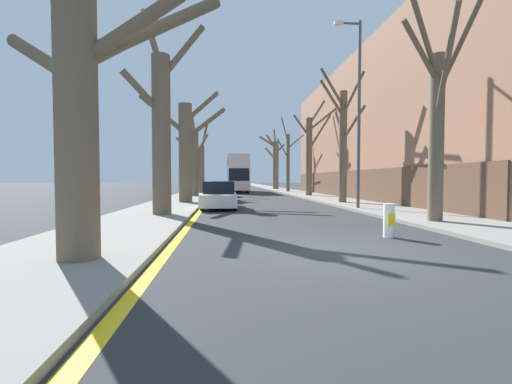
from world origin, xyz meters
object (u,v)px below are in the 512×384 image
object	(u,v)px
parked_car_2	(222,189)
street_tree_right_4	(275,161)
street_tree_right_3	(288,160)
parked_car_1	(221,192)
parked_car_0	(219,196)
traffic_bollard	(389,220)
lamp_post	(357,107)
street_tree_right_1	(343,140)
street_tree_left_3	(194,157)
street_tree_right_0	(437,123)
street_tree_left_0	(84,108)
double_decker_bus	(237,172)
street_tree_right_2	(310,151)
street_tree_left_4	(200,165)
street_tree_left_1	(161,126)
street_tree_left_2	(186,148)

from	to	relation	value
parked_car_2	street_tree_right_4	bearing A→B (deg)	68.66
street_tree_right_3	parked_car_1	size ratio (longest dim) A/B	1.97
parked_car_0	traffic_bollard	bearing A→B (deg)	-63.81
parked_car_1	lamp_post	xyz separation A→B (m)	(7.00, -7.59, 4.57)
lamp_post	street_tree_right_1	bearing A→B (deg)	80.14
street_tree_left_3	street_tree_right_0	distance (m)	21.37
street_tree_left_0	parked_car_1	xyz separation A→B (m)	(2.22, 17.88, -2.23)
double_decker_bus	lamp_post	size ratio (longest dim) A/B	1.17
parked_car_2	traffic_bollard	distance (m)	22.80
street_tree_right_2	double_decker_bus	xyz separation A→B (m)	(-6.22, 11.49, -1.73)
street_tree_left_4	street_tree_right_3	world-z (taller)	street_tree_right_3
street_tree_left_0	street_tree_right_0	distance (m)	10.80
street_tree_right_2	lamp_post	world-z (taller)	lamp_post
double_decker_bus	street_tree_left_3	bearing A→B (deg)	-109.33
street_tree_right_3	parked_car_1	distance (m)	18.00
double_decker_bus	parked_car_0	bearing A→B (deg)	-94.38
street_tree_left_1	traffic_bollard	xyz separation A→B (m)	(7.04, -5.67, -3.32)
street_tree_right_1	double_decker_bus	world-z (taller)	street_tree_right_1
street_tree_right_4	traffic_bollard	xyz separation A→B (m)	(-3.05, -42.28, -3.81)
lamp_post	traffic_bollard	bearing A→B (deg)	-105.67
lamp_post	traffic_bollard	world-z (taller)	lamp_post
street_tree_right_4	lamp_post	bearing A→B (deg)	-91.35
street_tree_left_1	double_decker_bus	distance (m)	27.82
street_tree_right_3	street_tree_right_4	size ratio (longest dim) A/B	0.93
traffic_bollard	street_tree_right_4	bearing A→B (deg)	85.87
street_tree_left_1	traffic_bollard	world-z (taller)	street_tree_left_1
street_tree_left_0	street_tree_right_4	distance (m)	45.69
street_tree_left_0	street_tree_right_3	bearing A→B (deg)	73.51
street_tree_left_0	street_tree_right_1	size ratio (longest dim) A/B	0.72
street_tree_right_1	parked_car_2	distance (m)	13.15
street_tree_right_2	traffic_bollard	distance (m)	22.22
street_tree_left_1	street_tree_right_4	distance (m)	37.98
street_tree_left_2	parked_car_0	xyz separation A→B (m)	(2.14, -3.62, -2.89)
street_tree_left_0	parked_car_0	size ratio (longest dim) A/B	1.39
street_tree_left_2	parked_car_1	bearing A→B (deg)	47.28
street_tree_right_2	street_tree_right_4	xyz separation A→B (m)	(-0.21, 20.61, 0.11)
street_tree_left_0	parked_car_1	world-z (taller)	street_tree_left_0
street_tree_left_2	street_tree_right_3	distance (m)	20.76
street_tree_left_1	street_tree_right_0	world-z (taller)	street_tree_left_1
street_tree_left_3	traffic_bollard	distance (m)	22.59
street_tree_left_2	street_tree_left_3	size ratio (longest dim) A/B	1.02
street_tree_right_1	double_decker_bus	distance (m)	21.82
street_tree_right_2	parked_car_0	bearing A→B (deg)	-123.74
street_tree_left_1	parked_car_1	world-z (taller)	street_tree_left_1
street_tree_left_2	street_tree_left_4	world-z (taller)	street_tree_left_4
double_decker_bus	parked_car_1	world-z (taller)	double_decker_bus
street_tree_right_1	double_decker_bus	bearing A→B (deg)	105.82
parked_car_0	traffic_bollard	distance (m)	10.77
street_tree_left_1	street_tree_right_3	xyz separation A→B (m)	(10.08, 25.85, 0.05)
street_tree_right_0	street_tree_right_1	world-z (taller)	street_tree_right_1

